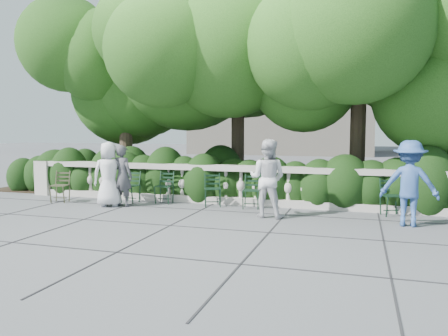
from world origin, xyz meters
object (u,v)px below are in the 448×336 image
(chair_a, at_px, (162,204))
(chair_b, at_px, (213,208))
(person_businessman, at_px, (109,174))
(person_woman_grey, at_px, (123,176))
(person_older_blue, at_px, (409,183))
(chair_c, at_px, (127,203))
(chair_d, at_px, (250,210))
(person_casual_man, at_px, (267,178))
(chair_e, at_px, (394,217))
(chair_weathered, at_px, (58,203))

(chair_a, bearing_deg, chair_b, -4.29)
(chair_b, height_order, person_businessman, person_businessman)
(person_businessman, relative_size, person_woman_grey, 1.06)
(person_older_blue, bearing_deg, chair_b, -4.57)
(chair_a, distance_m, chair_b, 1.41)
(chair_c, bearing_deg, chair_d, 7.51)
(person_woman_grey, bearing_deg, person_businessman, 31.78)
(person_older_blue, bearing_deg, chair_a, -2.82)
(person_casual_man, bearing_deg, chair_e, -156.78)
(chair_e, bearing_deg, chair_weathered, 163.23)
(chair_d, bearing_deg, person_older_blue, -17.70)
(person_woman_grey, bearing_deg, chair_a, -135.53)
(chair_a, relative_size, chair_c, 1.00)
(chair_a, relative_size, chair_weathered, 1.00)
(person_older_blue, bearing_deg, chair_e, -71.76)
(chair_c, height_order, person_businessman, person_businessman)
(chair_b, height_order, person_casual_man, person_casual_man)
(chair_c, relative_size, chair_e, 1.00)
(chair_d, relative_size, person_businessman, 0.52)
(chair_c, distance_m, chair_weathered, 1.81)
(chair_c, relative_size, person_casual_man, 0.49)
(chair_weathered, relative_size, person_businessman, 0.52)
(person_woman_grey, height_order, person_older_blue, person_older_blue)
(person_businessman, relative_size, person_casual_man, 0.95)
(chair_e, height_order, person_older_blue, person_older_blue)
(chair_b, bearing_deg, person_casual_man, -47.71)
(chair_b, height_order, person_woman_grey, person_woman_grey)
(chair_d, distance_m, person_older_blue, 3.60)
(chair_c, xyz_separation_m, person_woman_grey, (0.12, -0.40, 0.76))
(chair_d, xyz_separation_m, person_casual_man, (0.56, -0.72, 0.85))
(chair_b, height_order, person_older_blue, person_older_blue)
(chair_b, distance_m, person_businessman, 2.72)
(chair_c, xyz_separation_m, chair_weathered, (-1.74, -0.52, 0.00))
(chair_b, xyz_separation_m, chair_weathered, (-4.07, -0.60, 0.00))
(chair_b, distance_m, chair_d, 0.95)
(chair_a, distance_m, person_casual_man, 3.13)
(chair_a, distance_m, person_woman_grey, 1.24)
(chair_d, bearing_deg, chair_weathered, -178.19)
(person_businessman, height_order, person_casual_man, person_casual_man)
(chair_d, bearing_deg, chair_b, 175.12)
(chair_a, distance_m, person_older_blue, 5.89)
(chair_c, height_order, person_casual_man, person_casual_man)
(chair_a, distance_m, chair_weathered, 2.75)
(chair_c, xyz_separation_m, person_businessman, (-0.19, -0.52, 0.81))
(person_casual_man, distance_m, person_older_blue, 2.86)
(person_woman_grey, distance_m, person_older_blue, 6.58)
(person_businessman, bearing_deg, chair_a, -168.91)
(chair_c, bearing_deg, chair_e, 7.65)
(chair_d, distance_m, chair_weathered, 5.05)
(chair_e, xyz_separation_m, person_casual_man, (-2.66, -0.82, 0.85))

